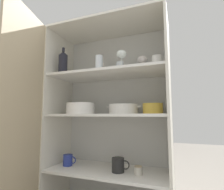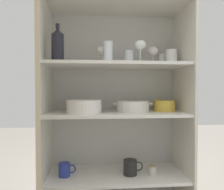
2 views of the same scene
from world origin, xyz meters
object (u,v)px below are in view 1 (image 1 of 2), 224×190
mixing_bowl_large (153,108)px  casserole_dish (123,109)px  plate_stack_white (81,109)px  coffee_mug_primary (118,165)px  wine_bottle (63,63)px  storage_jar (138,171)px

mixing_bowl_large → casserole_dish: 0.23m
mixing_bowl_large → casserole_dish: mixing_bowl_large is taller
plate_stack_white → coffee_mug_primary: (0.32, 0.03, -0.43)m
wine_bottle → storage_jar: 1.07m
plate_stack_white → wine_bottle: bearing=-167.5°
wine_bottle → storage_jar: wine_bottle is taller
storage_jar → wine_bottle: bearing=-175.0°
casserole_dish → storage_jar: 0.47m
wine_bottle → mixing_bowl_large: wine_bottle is taller
wine_bottle → mixing_bowl_large: 0.86m
wine_bottle → casserole_dish: 0.66m
plate_stack_white → coffee_mug_primary: 0.54m
coffee_mug_primary → storage_jar: size_ratio=2.23×
wine_bottle → casserole_dish: wine_bottle is taller
casserole_dish → coffee_mug_primary: size_ratio=2.07×
storage_jar → mixing_bowl_large: bearing=32.7°
coffee_mug_primary → plate_stack_white: bearing=-175.2°
plate_stack_white → mixing_bowl_large: 0.59m
wine_bottle → coffee_mug_primary: (0.49, 0.06, -0.83)m
wine_bottle → coffee_mug_primary: wine_bottle is taller
wine_bottle → casserole_dish: bearing=13.3°
plate_stack_white → storage_jar: size_ratio=3.78×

